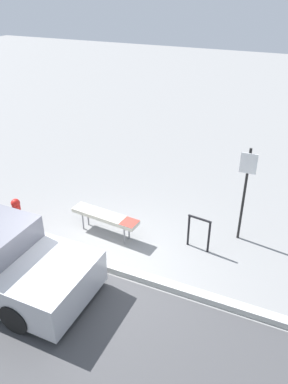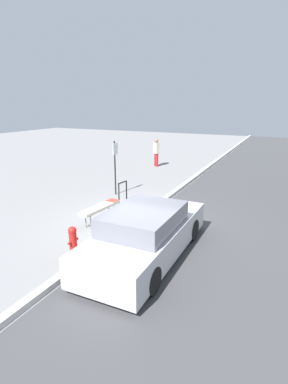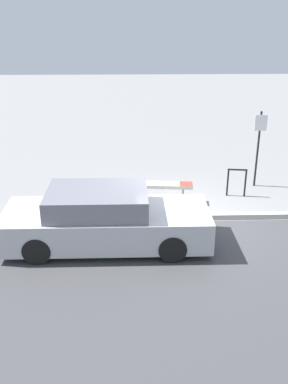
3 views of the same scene
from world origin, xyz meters
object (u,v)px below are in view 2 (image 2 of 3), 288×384
(sign_post, at_px, (115,163))
(fire_hydrant, at_px, (73,239))
(bike_rack, at_px, (123,190))
(parked_car_near, at_px, (146,234))
(pedestrian, at_px, (156,152))
(bench, at_px, (100,208))

(sign_post, xyz_separation_m, fire_hydrant, (-5.10, -1.75, -0.98))
(fire_hydrant, bearing_deg, bike_rack, 12.71)
(fire_hydrant, relative_size, parked_car_near, 0.17)
(pedestrian, distance_m, parked_car_near, 11.53)
(sign_post, height_order, parked_car_near, sign_post)
(sign_post, bearing_deg, fire_hydrant, -161.02)
(pedestrian, bearing_deg, parked_car_near, -33.15)
(sign_post, relative_size, pedestrian, 1.36)
(fire_hydrant, distance_m, pedestrian, 11.70)
(bench, relative_size, pedestrian, 1.03)
(pedestrian, bearing_deg, bike_rack, -42.48)
(sign_post, height_order, fire_hydrant, sign_post)
(sign_post, height_order, pedestrian, sign_post)
(bike_rack, height_order, parked_car_near, parked_car_near)
(sign_post, xyz_separation_m, parked_car_near, (-4.38, -3.52, -0.77))
(bike_rack, bearing_deg, fire_hydrant, -167.29)
(bench, height_order, fire_hydrant, fire_hydrant)
(bench, height_order, bike_rack, bike_rack)
(sign_post, relative_size, fire_hydrant, 3.01)
(bench, distance_m, fire_hydrant, 2.24)
(pedestrian, bearing_deg, bench, -43.11)
(sign_post, bearing_deg, bike_rack, -134.39)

